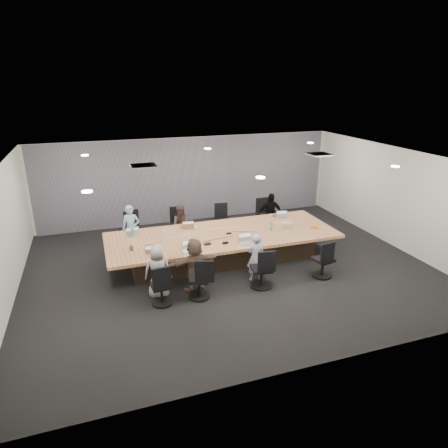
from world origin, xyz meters
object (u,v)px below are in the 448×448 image
object	(u,v)px
person_4	(158,271)
laptop_6	(247,243)
chair_1	(180,228)
bottle_clear	(164,235)
person_5	(195,265)
snack_packet	(314,227)
person_3	(270,214)
chair_2	(224,223)
stapler	(225,243)
chair_4	(161,289)
canvas_bag	(287,225)
person_0	(131,229)
laptop_1	(186,227)
chair_7	(323,262)
conference_table	(223,246)
chair_5	(199,282)
laptop_3	(278,216)
bottle_green_left	(133,233)
laptop_0	(133,233)
laptop_5	(189,251)
laptop_4	(153,255)
person_6	(256,257)
chair_6	(261,272)
bottle_green_right	(271,226)
mug_brown	(132,248)
chair_3	(265,218)
person_1	(182,225)
chair_0	(130,233)

from	to	relation	value
person_4	laptop_6	xyz separation A→B (m)	(2.32, 0.55, 0.14)
chair_1	bottle_clear	xyz separation A→B (m)	(-0.74, -1.55, 0.45)
person_5	snack_packet	bearing A→B (deg)	-172.64
person_3	laptop_6	bearing A→B (deg)	-117.91
chair_2	stapler	bearing A→B (deg)	79.87
chair_4	bottle_clear	bearing A→B (deg)	72.63
canvas_bag	chair_4	bearing A→B (deg)	-157.43
person_0	bottle_clear	bearing A→B (deg)	-47.11
chair_1	laptop_1	bearing A→B (deg)	93.42
chair_2	chair_7	bearing A→B (deg)	120.13
person_5	conference_table	bearing A→B (deg)	-137.34
chair_5	snack_packet	world-z (taller)	snack_packet
laptop_3	canvas_bag	size ratio (longest dim) A/B	1.18
chair_7	bottle_green_left	bearing A→B (deg)	140.26
laptop_0	person_3	bearing A→B (deg)	177.06
chair_5	laptop_5	distance (m)	0.97
laptop_4	laptop_5	xyz separation A→B (m)	(0.83, 0.00, 0.00)
canvas_bag	bottle_clear	bearing A→B (deg)	174.91
laptop_1	laptop_3	xyz separation A→B (m)	(2.78, 0.00, 0.00)
chair_2	person_6	world-z (taller)	person_6
chair_4	laptop_3	size ratio (longest dim) A/B	2.24
chair_6	bottle_green_right	xyz separation A→B (m)	(0.94, 1.53, 0.47)
laptop_4	mug_brown	distance (m)	0.66
chair_3	chair_5	world-z (taller)	chair_3
chair_3	mug_brown	world-z (taller)	mug_brown
chair_5	snack_packet	distance (m)	3.89
conference_table	laptop_5	distance (m)	1.42
person_1	bottle_green_right	distance (m)	2.60
person_5	bottle_green_left	world-z (taller)	person_5
conference_table	laptop_6	bearing A→B (deg)	-65.49
conference_table	chair_5	world-z (taller)	chair_5
chair_4	mug_brown	world-z (taller)	mug_brown
mug_brown	chair_4	bearing A→B (deg)	-72.54
chair_6	person_3	distance (m)	3.47
person_4	laptop_6	distance (m)	2.38
chair_0	laptop_6	xyz separation A→B (m)	(2.59, -2.50, 0.33)
laptop_3	chair_3	bearing A→B (deg)	-77.64
person_4	laptop_5	distance (m)	1.01
bottle_green_left	bottle_green_right	world-z (taller)	bottle_green_left
chair_4	chair_1	bearing A→B (deg)	66.82
person_5	person_1	bearing A→B (deg)	-104.72
chair_0	laptop_0	world-z (taller)	chair_0
laptop_3	person_5	distance (m)	3.79
conference_table	laptop_4	xyz separation A→B (m)	(-1.95, -0.80, 0.35)
mug_brown	laptop_4	bearing A→B (deg)	-48.23
laptop_0	mug_brown	bearing A→B (deg)	71.07
chair_4	person_3	size ratio (longest dim) A/B	0.56
conference_table	person_6	bearing A→B (deg)	-74.88
chair_6	laptop_5	bearing A→B (deg)	155.25
laptop_6	bottle_green_left	xyz separation A→B (m)	(-2.63, 1.33, 0.12)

